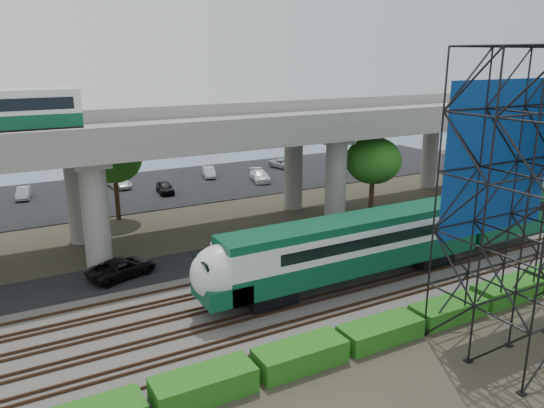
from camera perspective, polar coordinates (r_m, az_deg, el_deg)
ground at (r=32.07m, az=5.08°, el=-11.42°), size 140.00×140.00×0.00m
ballast_bed at (r=33.52m, az=3.15°, el=-9.93°), size 90.00×12.00×0.20m
service_road at (r=40.38m, az=-3.29°, el=-5.42°), size 90.00×5.00×0.08m
parking_lot at (r=61.48m, az=-12.89°, el=1.66°), size 90.00×18.00×0.08m
harbor_water at (r=82.43m, az=-17.27°, el=4.87°), size 140.00×40.00×0.03m
rail_tracks at (r=33.44m, az=3.15°, el=-9.65°), size 90.00×9.52×0.16m
commuter_train at (r=35.96m, az=11.74°, el=-3.62°), size 29.30×3.06×4.30m
overpass at (r=42.74m, az=-8.12°, el=7.00°), size 80.00×12.00×12.40m
hedge_strip at (r=29.37m, az=11.60°, el=-13.19°), size 34.60×1.80×1.20m
trees at (r=42.28m, az=-12.50°, el=3.04°), size 40.94×16.94×7.69m
suv at (r=37.49m, az=-15.81°, el=-6.60°), size 5.15×3.51×1.31m
parked_cars at (r=61.33m, az=-11.35°, el=2.35°), size 39.02×9.75×1.30m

